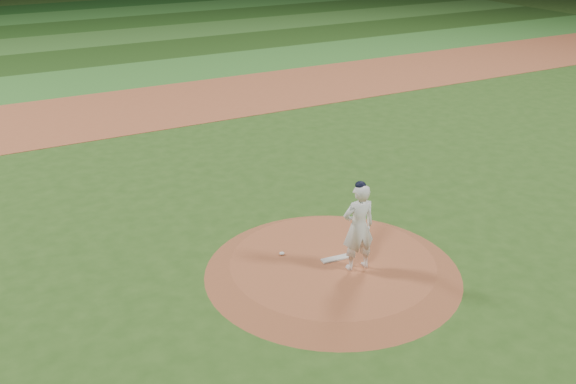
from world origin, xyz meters
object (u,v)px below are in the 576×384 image
at_px(pitchers_mound, 332,267).
at_px(pitching_rubber, 337,258).
at_px(rosin_bag, 282,253).
at_px(pitcher_on_mound, 358,227).

height_order(pitchers_mound, pitching_rubber, pitching_rubber).
bearing_deg(rosin_bag, pitcher_on_mound, -47.98).
xyz_separation_m(pitchers_mound, pitching_rubber, (0.13, 0.05, 0.14)).
distance_m(pitchers_mound, pitching_rubber, 0.20).
bearing_deg(pitchers_mound, pitcher_on_mound, -56.42).
bearing_deg(pitching_rubber, pitchers_mound, -153.85).
height_order(pitching_rubber, rosin_bag, rosin_bag).
height_order(pitchers_mound, rosin_bag, rosin_bag).
bearing_deg(pitchers_mound, pitching_rubber, 20.63).
distance_m(rosin_bag, pitcher_on_mound, 1.91).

